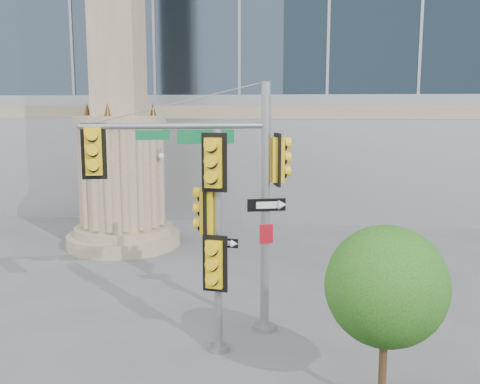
# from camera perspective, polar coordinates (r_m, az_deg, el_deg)

# --- Properties ---
(ground) EXTENTS (120.00, 120.00, 0.00)m
(ground) POSITION_cam_1_polar(r_m,az_deg,el_deg) (12.21, 1.42, -17.21)
(ground) COLOR #545456
(ground) RESTS_ON ground
(monument) EXTENTS (4.40, 4.40, 16.60)m
(monument) POSITION_cam_1_polar(r_m,az_deg,el_deg) (21.12, -12.72, 9.08)
(monument) COLOR gray
(monument) RESTS_ON ground
(main_signal_pole) EXTENTS (4.52, 1.67, 5.98)m
(main_signal_pole) POSITION_cam_1_polar(r_m,az_deg,el_deg) (12.38, -2.16, 1.16)
(main_signal_pole) COLOR slate
(main_signal_pole) RESTS_ON ground
(secondary_signal_pole) EXTENTS (0.86, 0.71, 4.95)m
(secondary_signal_pole) POSITION_cam_1_polar(r_m,az_deg,el_deg) (11.49, -2.79, -3.49)
(secondary_signal_pole) COLOR slate
(secondary_signal_pole) RESTS_ON ground
(street_tree) EXTENTS (2.18, 2.13, 3.40)m
(street_tree) POSITION_cam_1_polar(r_m,az_deg,el_deg) (9.77, 15.54, -10.15)
(street_tree) COLOR gray
(street_tree) RESTS_ON ground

